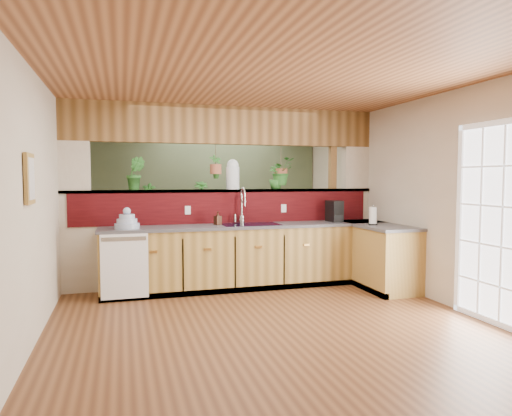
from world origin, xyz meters
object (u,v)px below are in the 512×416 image
object	(u,v)px
coffee_maker	(335,212)
paper_towel	(373,216)
faucet	(242,204)
glass_jar	(233,174)
shelving_console	(183,235)
dish_stack	(127,222)
soap_dispenser	(218,218)

from	to	relation	value
coffee_maker	paper_towel	world-z (taller)	coffee_maker
faucet	paper_towel	world-z (taller)	faucet
paper_towel	glass_jar	size ratio (longest dim) A/B	0.60
paper_towel	faucet	bearing A→B (deg)	157.94
coffee_maker	paper_towel	size ratio (longest dim) A/B	1.18
faucet	shelving_console	xyz separation A→B (m)	(-0.58, 2.12, -0.68)
dish_stack	coffee_maker	size ratio (longest dim) A/B	1.01
dish_stack	soap_dispenser	xyz separation A→B (m)	(1.23, 0.15, 0.01)
soap_dispenser	coffee_maker	distance (m)	1.79
faucet	dish_stack	xyz separation A→B (m)	(-1.61, -0.24, -0.20)
faucet	glass_jar	world-z (taller)	glass_jar
glass_jar	shelving_console	bearing A→B (deg)	104.51
shelving_console	paper_towel	bearing A→B (deg)	-39.10
faucet	soap_dispenser	world-z (taller)	faucet
dish_stack	soap_dispenser	size ratio (longest dim) A/B	1.68
coffee_maker	glass_jar	xyz separation A→B (m)	(-1.50, 0.34, 0.57)
coffee_maker	shelving_console	distance (m)	3.04
faucet	dish_stack	bearing A→B (deg)	-171.63
dish_stack	glass_jar	bearing A→B (deg)	16.87
paper_towel	glass_jar	world-z (taller)	glass_jar
faucet	shelving_console	distance (m)	2.31
dish_stack	coffee_maker	xyz separation A→B (m)	(3.02, 0.12, 0.06)
soap_dispenser	paper_towel	bearing A→B (deg)	-16.26
dish_stack	paper_towel	world-z (taller)	dish_stack
soap_dispenser	faucet	bearing A→B (deg)	12.67
shelving_console	faucet	bearing A→B (deg)	-63.03
faucet	dish_stack	distance (m)	1.63
soap_dispenser	shelving_console	bearing A→B (deg)	95.14
glass_jar	coffee_maker	bearing A→B (deg)	-12.77
soap_dispenser	glass_jar	xyz separation A→B (m)	(0.29, 0.31, 0.62)
coffee_maker	faucet	bearing A→B (deg)	171.79
coffee_maker	paper_towel	bearing A→B (deg)	-65.91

